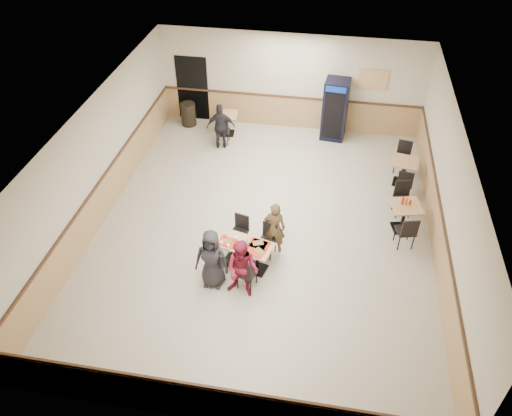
% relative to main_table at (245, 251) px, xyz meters
% --- Properties ---
extents(ground, '(10.00, 10.00, 0.00)m').
position_rel_main_table_xyz_m(ground, '(0.23, 1.32, -0.44)').
color(ground, beige).
rests_on(ground, ground).
extents(room_shell, '(10.00, 10.00, 10.00)m').
position_rel_main_table_xyz_m(room_shell, '(2.00, 3.86, 0.14)').
color(room_shell, silver).
rests_on(room_shell, ground).
extents(main_table, '(1.35, 0.90, 0.66)m').
position_rel_main_table_xyz_m(main_table, '(0.00, 0.00, 0.00)').
color(main_table, black).
rests_on(main_table, ground).
extents(main_chairs, '(1.42, 1.67, 0.84)m').
position_rel_main_table_xyz_m(main_chairs, '(-0.04, 0.01, -0.02)').
color(main_chairs, black).
rests_on(main_chairs, ground).
extents(diner_woman_left, '(0.71, 0.47, 1.45)m').
position_rel_main_table_xyz_m(diner_woman_left, '(-0.57, -0.63, 0.28)').
color(diner_woman_left, black).
rests_on(diner_woman_left, ground).
extents(diner_woman_right, '(0.78, 0.66, 1.43)m').
position_rel_main_table_xyz_m(diner_woman_right, '(0.11, -0.80, 0.28)').
color(diner_woman_right, maroon).
rests_on(diner_woman_right, ground).
extents(diner_man_opposite, '(0.49, 0.33, 1.35)m').
position_rel_main_table_xyz_m(diner_man_opposite, '(0.57, 0.63, 0.23)').
color(diner_man_opposite, '#513C22').
rests_on(diner_man_opposite, ground).
extents(lone_diner, '(0.88, 0.50, 1.40)m').
position_rel_main_table_xyz_m(lone_diner, '(-1.61, 4.73, 0.26)').
color(lone_diner, black).
rests_on(lone_diner, ground).
extents(tabletop_clutter, '(1.16, 0.67, 0.12)m').
position_rel_main_table_xyz_m(tabletop_clutter, '(0.03, -0.04, 0.24)').
color(tabletop_clutter, red).
rests_on(tabletop_clutter, main_table).
extents(side_table_near, '(0.82, 0.82, 0.73)m').
position_rel_main_table_xyz_m(side_table_near, '(3.52, 1.88, 0.04)').
color(side_table_near, black).
rests_on(side_table_near, ground).
extents(side_table_near_chair_south, '(0.51, 0.51, 0.92)m').
position_rel_main_table_xyz_m(side_table_near_chair_south, '(3.52, 1.29, 0.02)').
color(side_table_near_chair_south, black).
rests_on(side_table_near_chair_south, ground).
extents(side_table_near_chair_north, '(0.51, 0.51, 0.92)m').
position_rel_main_table_xyz_m(side_table_near_chair_north, '(3.52, 2.46, 0.02)').
color(side_table_near_chair_north, black).
rests_on(side_table_near_chair_north, ground).
extents(side_table_far, '(0.78, 0.78, 0.72)m').
position_rel_main_table_xyz_m(side_table_far, '(3.61, 3.79, 0.04)').
color(side_table_far, black).
rests_on(side_table_far, ground).
extents(side_table_far_chair_south, '(0.49, 0.49, 0.91)m').
position_rel_main_table_xyz_m(side_table_far_chair_south, '(3.61, 3.21, 0.02)').
color(side_table_far_chair_south, black).
rests_on(side_table_far_chair_south, ground).
extents(side_table_far_chair_north, '(0.49, 0.49, 0.91)m').
position_rel_main_table_xyz_m(side_table_far_chair_north, '(3.61, 4.36, 0.02)').
color(side_table_far_chair_north, black).
rests_on(side_table_far_chair_north, ground).
extents(condiment_caddy, '(0.23, 0.06, 0.20)m').
position_rel_main_table_xyz_m(condiment_caddy, '(3.49, 1.93, 0.37)').
color(condiment_caddy, '#B2290C').
rests_on(condiment_caddy, side_table_near).
extents(back_table, '(0.70, 0.70, 0.69)m').
position_rel_main_table_xyz_m(back_table, '(-1.61, 5.52, 0.02)').
color(back_table, black).
rests_on(back_table, ground).
extents(back_table_chair_lone, '(0.44, 0.44, 0.88)m').
position_rel_main_table_xyz_m(back_table_chair_lone, '(-1.61, 4.96, -0.00)').
color(back_table_chair_lone, black).
rests_on(back_table_chair_lone, ground).
extents(pepsi_cooler, '(0.77, 0.78, 1.86)m').
position_rel_main_table_xyz_m(pepsi_cooler, '(1.63, 5.91, 0.49)').
color(pepsi_cooler, black).
rests_on(pepsi_cooler, ground).
extents(trash_bin, '(0.47, 0.47, 0.74)m').
position_rel_main_table_xyz_m(trash_bin, '(-2.95, 5.87, -0.07)').
color(trash_bin, black).
rests_on(trash_bin, ground).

